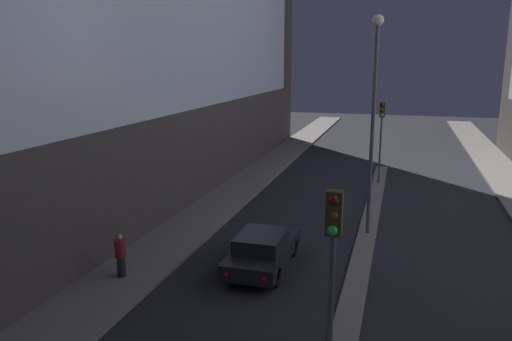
# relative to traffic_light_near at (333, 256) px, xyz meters

# --- Properties ---
(median_strip) EXTENTS (0.79, 29.56, 0.10)m
(median_strip) POSITION_rel_traffic_light_near_xyz_m (0.00, 11.49, -3.66)
(median_strip) COLOR #66605B
(median_strip) RESTS_ON ground
(traffic_light_near) EXTENTS (0.32, 0.42, 4.94)m
(traffic_light_near) POSITION_rel_traffic_light_near_xyz_m (0.00, 0.00, 0.00)
(traffic_light_near) COLOR #4C4C51
(traffic_light_near) RESTS_ON median_strip
(traffic_light_mid) EXTENTS (0.32, 0.42, 4.94)m
(traffic_light_mid) POSITION_rel_traffic_light_near_xyz_m (0.00, 21.26, 0.00)
(traffic_light_mid) COLOR #4C4C51
(traffic_light_mid) RESTS_ON median_strip
(street_lamp) EXTENTS (0.47, 0.47, 9.16)m
(street_lamp) POSITION_rel_traffic_light_near_xyz_m (0.00, 11.89, 2.19)
(street_lamp) COLOR #4C4C51
(street_lamp) RESTS_ON median_strip
(car_left_lane) EXTENTS (1.88, 4.56, 1.42)m
(car_left_lane) POSITION_rel_traffic_light_near_xyz_m (-3.43, 7.17, -2.98)
(car_left_lane) COLOR black
(car_left_lane) RESTS_ON ground
(pedestrian_on_left_sidewalk) EXTENTS (0.39, 0.39, 1.53)m
(pedestrian_on_left_sidewalk) POSITION_rel_traffic_light_near_xyz_m (-7.89, 4.85, -2.78)
(pedestrian_on_left_sidewalk) COLOR black
(pedestrian_on_left_sidewalk) RESTS_ON sidewalk_left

